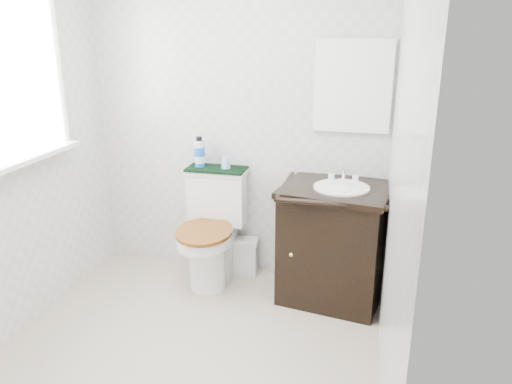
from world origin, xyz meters
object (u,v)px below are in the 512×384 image
at_px(vanity, 335,240).
at_px(trash_bin, 245,256).
at_px(toilet, 213,234).
at_px(mouthwash_bottle, 200,153).
at_px(cup, 226,163).

relative_size(vanity, trash_bin, 3.26).
bearing_deg(toilet, mouthwash_bottle, 134.92).
bearing_deg(cup, toilet, -118.88).
bearing_deg(mouthwash_bottle, trash_bin, 0.62).
bearing_deg(trash_bin, cup, -178.51).
height_order(trash_bin, cup, cup).
bearing_deg(trash_bin, toilet, -148.06).
bearing_deg(cup, mouthwash_bottle, -180.00).
xyz_separation_m(vanity, mouthwash_bottle, (-1.03, 0.19, 0.51)).
xyz_separation_m(toilet, mouthwash_bottle, (-0.13, 0.13, 0.58)).
bearing_deg(cup, vanity, -13.04).
height_order(toilet, mouthwash_bottle, mouthwash_bottle).
bearing_deg(toilet, cup, 61.12).
distance_m(toilet, vanity, 0.91).
height_order(vanity, mouthwash_bottle, mouthwash_bottle).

